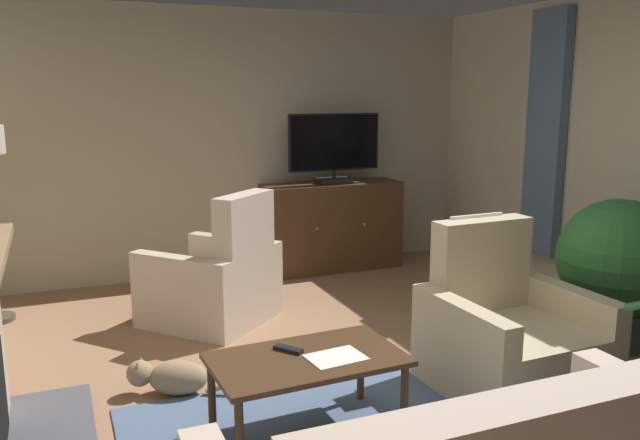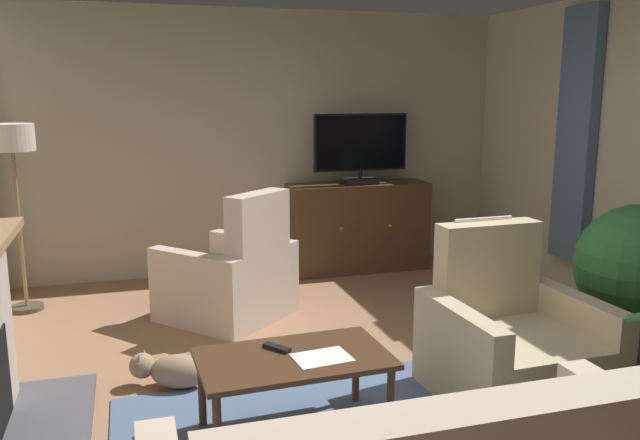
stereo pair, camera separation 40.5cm
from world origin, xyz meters
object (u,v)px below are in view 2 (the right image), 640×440
(armchair_facing_sofa, at_px, (511,345))
(potted_plant_small_fern_corner, at_px, (638,272))
(folded_newspaper, at_px, (322,358))
(floor_lamp, at_px, (13,156))
(coffee_table, at_px, (294,365))
(armchair_near_window, at_px, (231,279))
(television, at_px, (361,147))
(tv_remote, at_px, (277,348))
(tv_cabinet, at_px, (358,229))
(cat, at_px, (172,370))

(armchair_facing_sofa, distance_m, potted_plant_small_fern_corner, 1.20)
(armchair_facing_sofa, xyz_separation_m, potted_plant_small_fern_corner, (1.14, 0.24, 0.31))
(folded_newspaper, distance_m, floor_lamp, 3.42)
(coffee_table, distance_m, potted_plant_small_fern_corner, 2.58)
(coffee_table, relative_size, folded_newspaper, 3.50)
(folded_newspaper, xyz_separation_m, floor_lamp, (-1.84, 2.75, 0.87))
(armchair_near_window, distance_m, floor_lamp, 2.07)
(television, xyz_separation_m, armchair_near_window, (-1.52, -1.04, -0.97))
(tv_remote, bearing_deg, tv_cabinet, 115.51)
(tv_remote, relative_size, cat, 0.26)
(tv_remote, relative_size, potted_plant_small_fern_corner, 0.15)
(tv_remote, xyz_separation_m, armchair_facing_sofa, (1.48, -0.02, -0.15))
(folded_newspaper, xyz_separation_m, potted_plant_small_fern_corner, (2.41, 0.40, 0.17))
(armchair_facing_sofa, bearing_deg, coffee_table, -176.41)
(armchair_facing_sofa, height_order, cat, armchair_facing_sofa)
(tv_cabinet, bearing_deg, potted_plant_small_fern_corner, -69.00)
(tv_remote, distance_m, cat, 0.94)
(armchair_facing_sofa, distance_m, cat, 2.14)
(tv_cabinet, distance_m, potted_plant_small_fern_corner, 2.96)
(tv_cabinet, bearing_deg, folded_newspaper, -113.16)
(folded_newspaper, height_order, cat, folded_newspaper)
(coffee_table, relative_size, potted_plant_small_fern_corner, 0.95)
(coffee_table, bearing_deg, folded_newspaper, -28.11)
(coffee_table, height_order, potted_plant_small_fern_corner, potted_plant_small_fern_corner)
(cat, distance_m, floor_lamp, 2.50)
(armchair_near_window, relative_size, armchair_facing_sofa, 1.18)
(armchair_near_window, height_order, armchair_facing_sofa, armchair_near_window)
(television, relative_size, folded_newspaper, 3.28)
(coffee_table, xyz_separation_m, potted_plant_small_fern_corner, (2.55, 0.32, 0.22))
(tv_remote, height_order, floor_lamp, floor_lamp)
(armchair_near_window, bearing_deg, armchair_facing_sofa, -52.86)
(tv_cabinet, bearing_deg, floor_lamp, -172.75)
(cat, bearing_deg, armchair_near_window, 64.44)
(folded_newspaper, xyz_separation_m, armchair_facing_sofa, (1.27, 0.16, -0.14))
(folded_newspaper, bearing_deg, tv_cabinet, 61.08)
(tv_remote, bearing_deg, cat, -178.66)
(cat, bearing_deg, tv_remote, -51.78)
(television, xyz_separation_m, armchair_facing_sofa, (-0.08, -2.94, -0.98))
(television, distance_m, folded_newspaper, 3.49)
(tv_cabinet, distance_m, cat, 3.12)
(floor_lamp, bearing_deg, armchair_near_window, -22.36)
(coffee_table, relative_size, armchair_near_window, 0.84)
(armchair_facing_sofa, bearing_deg, armchair_near_window, 127.14)
(potted_plant_small_fern_corner, relative_size, cat, 1.67)
(potted_plant_small_fern_corner, bearing_deg, cat, 171.57)
(coffee_table, xyz_separation_m, folded_newspaper, (0.14, -0.07, 0.05))
(armchair_near_window, bearing_deg, potted_plant_small_fern_corner, -32.87)
(television, height_order, folded_newspaper, television)
(floor_lamp, bearing_deg, folded_newspaper, -56.20)
(armchair_facing_sofa, distance_m, floor_lamp, 4.18)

